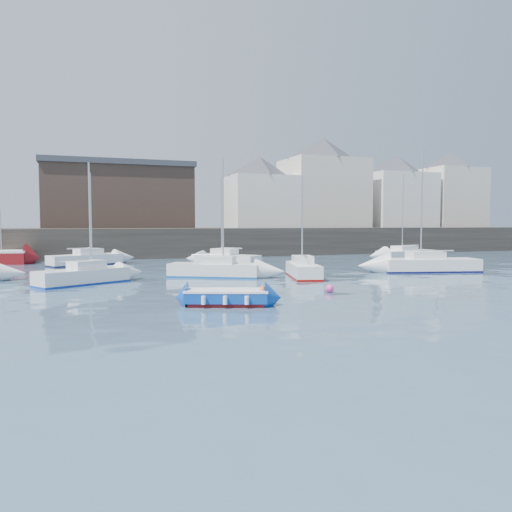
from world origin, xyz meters
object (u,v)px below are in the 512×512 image
object	(u,v)px
sailboat_d	(429,264)
sailboat_a	(83,276)
sailboat_c	(303,270)
sailboat_h	(86,259)
buoy_mid	(330,292)
sailboat_g	(406,254)
buoy_near	(253,297)
blue_dinghy	(227,297)
sailboat_b	(215,269)
buoy_far	(233,271)
sailboat_f	(227,259)

from	to	relation	value
sailboat_d	sailboat_a	bearing A→B (deg)	178.60
sailboat_c	sailboat_h	bearing A→B (deg)	131.84
sailboat_a	buoy_mid	size ratio (longest dim) A/B	16.70
sailboat_g	buoy_near	distance (m)	30.05
sailboat_d	sailboat_g	bearing A→B (deg)	60.37
sailboat_c	buoy_mid	distance (m)	7.16
blue_dinghy	sailboat_b	xyz separation A→B (m)	(2.44, 11.15, 0.13)
sailboat_g	buoy_near	size ratio (longest dim) A/B	24.20
blue_dinghy	sailboat_d	world-z (taller)	sailboat_d
sailboat_a	buoy_far	distance (m)	11.67
buoy_mid	buoy_near	bearing A→B (deg)	-176.08
buoy_near	sailboat_d	bearing A→B (deg)	24.98
sailboat_h	buoy_mid	size ratio (longest dim) A/B	18.44
sailboat_d	buoy_far	size ratio (longest dim) A/B	19.63
blue_dinghy	buoy_mid	xyz separation A→B (m)	(6.08, 2.11, -0.38)
sailboat_d	sailboat_h	xyz separation A→B (m)	(-23.47, 14.48, -0.03)
sailboat_b	sailboat_f	bearing A→B (deg)	68.71
sailboat_h	buoy_near	size ratio (longest dim) A/B	22.69
sailboat_h	buoy_far	bearing A→B (deg)	-41.04
sailboat_g	sailboat_d	bearing A→B (deg)	-119.63
sailboat_b	sailboat_g	bearing A→B (deg)	24.29
sailboat_d	buoy_near	distance (m)	17.88
buoy_near	buoy_far	world-z (taller)	buoy_far
sailboat_g	sailboat_h	size ratio (longest dim) A/B	1.07
sailboat_f	buoy_far	world-z (taller)	sailboat_f
sailboat_f	buoy_mid	size ratio (longest dim) A/B	17.42
sailboat_f	blue_dinghy	bearing A→B (deg)	-106.26
blue_dinghy	sailboat_a	size ratio (longest dim) A/B	0.55
sailboat_c	sailboat_g	distance (m)	20.88
blue_dinghy	buoy_far	bearing A→B (deg)	72.16
buoy_near	sailboat_c	bearing A→B (deg)	50.30
sailboat_d	buoy_mid	world-z (taller)	sailboat_d
blue_dinghy	sailboat_g	bearing A→B (deg)	40.59
sailboat_a	sailboat_h	bearing A→B (deg)	88.76
buoy_near	sailboat_a	bearing A→B (deg)	132.95
sailboat_d	buoy_near	xyz separation A→B (m)	(-16.20, -7.55, -0.54)
sailboat_c	sailboat_f	distance (m)	10.56
blue_dinghy	sailboat_h	xyz separation A→B (m)	(-5.44, 23.84, 0.13)
sailboat_b	sailboat_d	size ratio (longest dim) A/B	0.87
buoy_near	blue_dinghy	bearing A→B (deg)	-135.13
sailboat_c	blue_dinghy	bearing A→B (deg)	-130.87
blue_dinghy	buoy_near	world-z (taller)	blue_dinghy
buoy_near	buoy_far	bearing A→B (deg)	77.21
sailboat_h	sailboat_f	bearing A→B (deg)	-22.00
blue_dinghy	sailboat_c	bearing A→B (deg)	49.13
buoy_mid	sailboat_f	bearing A→B (deg)	91.44
sailboat_c	sailboat_d	distance (m)	10.21
buoy_mid	buoy_far	xyz separation A→B (m)	(-1.28, 12.82, 0.00)
blue_dinghy	sailboat_h	world-z (taller)	sailboat_h
sailboat_c	buoy_near	world-z (taller)	sailboat_c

